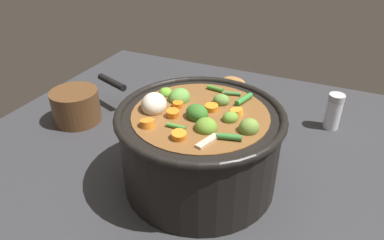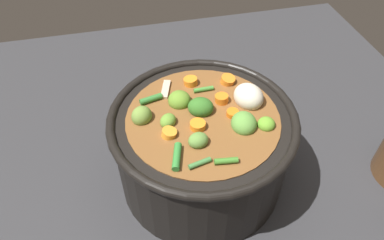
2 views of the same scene
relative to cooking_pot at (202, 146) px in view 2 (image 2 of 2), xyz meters
The scene contains 2 objects.
ground_plane 0.08m from the cooking_pot, 22.04° to the left, with size 1.10×1.10×0.00m, color #2D2D30.
cooking_pot is the anchor object (origin of this frame).
Camera 2 is at (0.11, 0.38, 0.55)m, focal length 33.84 mm.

